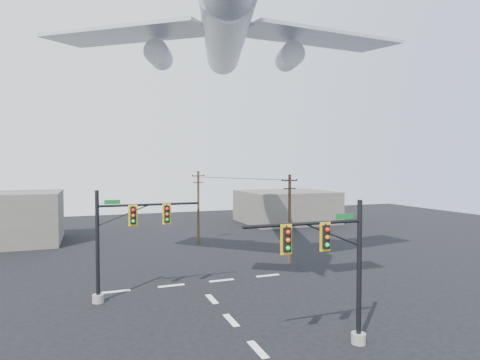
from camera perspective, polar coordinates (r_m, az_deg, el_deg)
name	(u,v)px	position (r m, az deg, el deg)	size (l,w,h in m)	color
ground	(258,350)	(21.48, 2.54, -22.95)	(120.00, 120.00, 0.00)	black
lane_markings	(224,312)	(26.09, -2.30, -18.30)	(14.00, 21.20, 0.01)	white
signal_mast_near	(337,270)	(20.84, 13.64, -12.32)	(6.69, 0.81, 7.35)	gray
signal_mast_far	(121,241)	(28.37, -16.59, -8.33)	(7.20, 0.82, 7.47)	gray
utility_pole_a	(290,217)	(37.26, 7.06, -5.30)	(1.66, 0.28, 8.28)	#45311D
utility_pole_b	(198,206)	(47.15, -5.95, -3.63)	(1.68, 0.57, 8.49)	#45311D
power_lines	(238,178)	(41.69, -0.22, 0.23)	(6.86, 12.67, 0.03)	black
airliner	(225,37)	(33.60, -2.20, 19.65)	(27.28, 29.46, 7.78)	silver
building_right	(286,207)	(65.39, 6.57, -3.77)	(14.00, 12.00, 5.00)	#625E56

